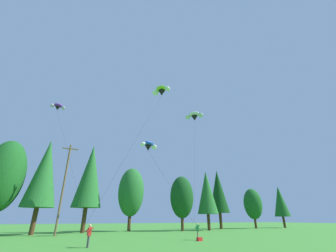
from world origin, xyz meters
TOP-DOWN VIEW (x-y plane):
  - treeline_tree_d at (-17.00, 40.80)m, footprint 5.34×5.34m
  - treeline_tree_e at (-11.94, 40.64)m, footprint 4.66×4.66m
  - treeline_tree_f at (-5.02, 43.28)m, footprint 4.83×4.83m
  - treeline_tree_g at (3.02, 44.88)m, footprint 4.87×4.87m
  - treeline_tree_h at (12.43, 41.89)m, footprint 4.50×4.50m
  - treeline_tree_i at (18.15, 41.68)m, footprint 4.12×4.12m
  - treeline_tree_j at (24.19, 45.96)m, footprint 4.43×4.43m
  - treeline_tree_k at (33.36, 45.03)m, footprint 4.22×4.22m
  - treeline_tree_l at (42.82, 45.06)m, footprint 3.81×3.81m
  - utility_pole at (-8.85, 36.80)m, footprint 2.20×0.26m
  - kite_flyer_near at (-6.08, 22.40)m, footprint 0.61×0.64m
  - kite_flyer_mid at (5.36, 24.67)m, footprint 0.71×0.73m
  - parafoil_kite_high_purple at (-12.22, 41.86)m, footprint 7.14×20.08m
  - parafoil_kite_mid_blue_white at (2.18, 32.90)m, footprint 4.43×8.99m
  - parafoil_kite_far_lime_white at (5.06, 35.04)m, footprint 13.12×14.67m
  - parafoil_kite_low_white at (12.59, 35.90)m, footprint 9.28×12.79m
  - picnic_cooler at (4.94, 23.67)m, footprint 0.56×0.41m

SIDE VIEW (x-z plane):
  - picnic_cooler at x=4.94m, z-range 0.00..0.34m
  - kite_flyer_near at x=-6.08m, z-range 0.15..1.84m
  - kite_flyer_mid at x=5.36m, z-range 0.15..1.84m
  - treeline_tree_k at x=33.36m, z-range 0.94..9.89m
  - treeline_tree_h at x=12.43m, z-range 1.05..11.04m
  - treeline_tree_l at x=42.82m, z-range 1.27..11.32m
  - utility_pole at x=-8.85m, z-range 0.27..12.66m
  - treeline_tree_g at x=3.02m, z-range 1.20..12.58m
  - treeline_tree_i at x=18.15m, z-range 1.45..12.89m
  - treeline_tree_d at x=-17.00m, z-range 1.38..14.49m
  - treeline_tree_j at x=24.19m, z-range 1.63..14.51m
  - treeline_tree_e at x=-11.94m, z-range 1.76..15.65m
  - treeline_tree_f at x=-5.02m, z-range 1.86..16.54m
  - parafoil_kite_mid_blue_white at x=2.18m, z-range 6.68..18.40m
  - parafoil_kite_high_purple at x=-12.22m, z-range 10.77..30.47m
  - parafoil_kite_low_white at x=12.59m, z-range 10.83..31.16m
  - parafoil_kite_far_lime_white at x=5.06m, z-range 12.60..36.39m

